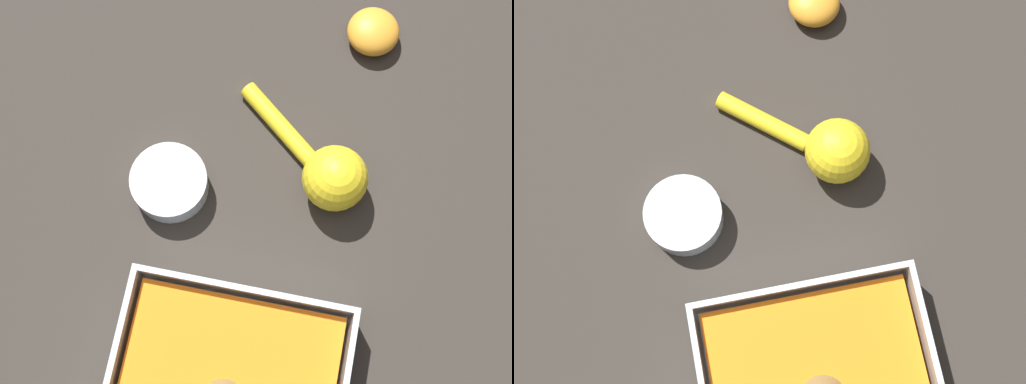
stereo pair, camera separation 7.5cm
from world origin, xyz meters
The scene contains 4 objects.
ground_plane centered at (0.00, 0.00, 0.00)m, with size 4.00×4.00×0.00m, color #332D28.
spice_bowl centered at (0.12, -0.16, 0.01)m, with size 0.08×0.08×0.03m.
lemon_squeezer centered at (-0.04, -0.20, 0.03)m, with size 0.16×0.14×0.07m.
lemon_half centered at (-0.07, -0.39, 0.02)m, with size 0.06×0.06×0.03m.
Camera 2 is at (0.06, 0.02, 0.76)m, focal length 50.00 mm.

